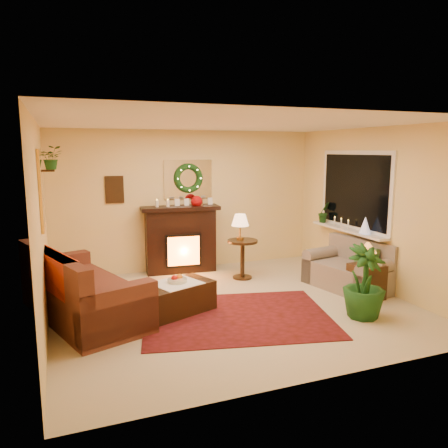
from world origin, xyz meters
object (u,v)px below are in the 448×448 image
object	(u,v)px
loveseat	(348,263)
end_table_square	(366,281)
side_table_round	(242,260)
fireplace	(180,242)
coffee_table	(177,298)
sofa	(83,286)

from	to	relation	value
loveseat	end_table_square	world-z (taller)	loveseat
side_table_round	fireplace	bearing A→B (deg)	137.37
fireplace	coffee_table	xyz separation A→B (m)	(-0.61, -2.03, -0.34)
fireplace	end_table_square	bearing A→B (deg)	-43.19
loveseat	coffee_table	distance (m)	2.90
fireplace	side_table_round	distance (m)	1.24
fireplace	coffee_table	world-z (taller)	fireplace
sofa	fireplace	xyz separation A→B (m)	(1.82, 1.74, 0.12)
coffee_table	loveseat	bearing A→B (deg)	-20.40
sofa	end_table_square	world-z (taller)	sofa
coffee_table	sofa	bearing A→B (deg)	144.77
sofa	loveseat	size ratio (longest dim) A/B	1.64
loveseat	coffee_table	bearing A→B (deg)	169.71
fireplace	loveseat	distance (m)	3.01
loveseat	end_table_square	size ratio (longest dim) A/B	2.57
end_table_square	loveseat	bearing A→B (deg)	85.41
loveseat	coffee_table	size ratio (longest dim) A/B	1.36
sofa	side_table_round	xyz separation A→B (m)	(2.72, 0.91, -0.10)
fireplace	side_table_round	world-z (taller)	fireplace
loveseat	side_table_round	bearing A→B (deg)	128.95
side_table_round	coffee_table	distance (m)	1.93
coffee_table	fireplace	bearing A→B (deg)	51.58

